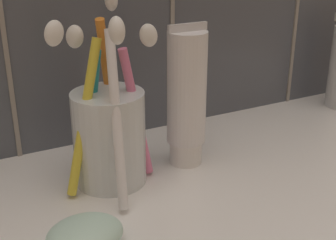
# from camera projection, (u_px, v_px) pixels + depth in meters

# --- Properties ---
(sink_counter) EXTENTS (0.78, 0.30, 0.02)m
(sink_counter) POSITION_uv_depth(u_px,v_px,m) (220.00, 184.00, 0.49)
(sink_counter) COLOR white
(sink_counter) RESTS_ON ground
(toothbrush_cup) EXTENTS (0.11, 0.14, 0.19)m
(toothbrush_cup) POSITION_uv_depth(u_px,v_px,m) (109.00, 131.00, 0.46)
(toothbrush_cup) COLOR silver
(toothbrush_cup) RESTS_ON sink_counter
(toothpaste_tube) EXTENTS (0.04, 0.04, 0.15)m
(toothpaste_tube) POSITION_uv_depth(u_px,v_px,m) (187.00, 97.00, 0.49)
(toothpaste_tube) COLOR white
(toothpaste_tube) RESTS_ON sink_counter
(soap_bar) EXTENTS (0.06, 0.05, 0.02)m
(soap_bar) POSITION_uv_depth(u_px,v_px,m) (85.00, 235.00, 0.37)
(soap_bar) COLOR silver
(soap_bar) RESTS_ON sink_counter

